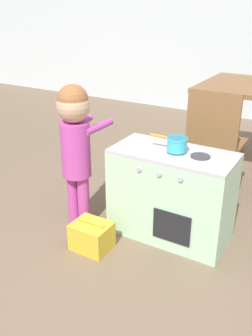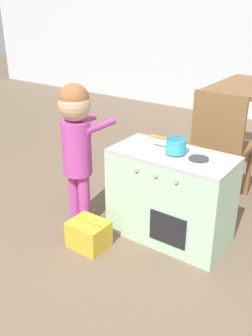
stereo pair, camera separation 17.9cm
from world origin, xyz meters
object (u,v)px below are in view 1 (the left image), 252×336
object	(u,v)px
toy_pot	(176,143)
child_figure	(75,136)
toy_basket	(92,236)
play_kitchen	(171,194)
dining_chair_near	(215,141)

from	to	relation	value
toy_pot	child_figure	bearing A→B (deg)	-160.84
child_figure	toy_basket	world-z (taller)	child_figure
toy_pot	toy_basket	world-z (taller)	toy_pot
play_kitchen	toy_basket	bearing A→B (deg)	-131.69
play_kitchen	toy_pot	size ratio (longest dim) A/B	3.13
child_figure	dining_chair_near	distance (m)	1.04
play_kitchen	dining_chair_near	xyz separation A→B (m)	(0.06, 0.61, 0.16)
toy_pot	dining_chair_near	size ratio (longest dim) A/B	0.28
toy_basket	dining_chair_near	world-z (taller)	dining_chair_near
play_kitchen	toy_pot	world-z (taller)	toy_pot
play_kitchen	toy_basket	distance (m)	0.55
toy_pot	child_figure	xyz separation A→B (m)	(-0.58, -0.20, 0.00)
toy_basket	dining_chair_near	bearing A→B (deg)	68.21
toy_pot	toy_basket	xyz separation A→B (m)	(-0.35, -0.38, -0.54)
toy_pot	dining_chair_near	bearing A→B (deg)	85.88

